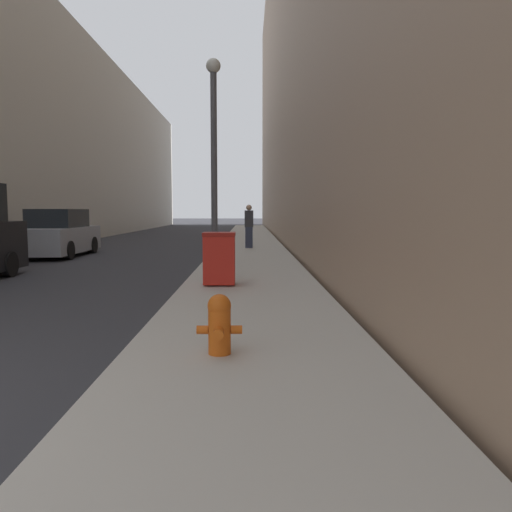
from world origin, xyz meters
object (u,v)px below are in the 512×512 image
(parked_sedan_near, at_px, (59,235))
(trash_bin, at_px, (219,258))
(pedestrian_on_sidewalk, at_px, (249,226))
(lamppost, at_px, (214,155))
(fire_hydrant, at_px, (219,323))

(parked_sedan_near, bearing_deg, trash_bin, -52.09)
(pedestrian_on_sidewalk, bearing_deg, parked_sedan_near, -164.09)
(trash_bin, distance_m, lamppost, 4.45)
(trash_bin, relative_size, lamppost, 0.19)
(fire_hydrant, distance_m, pedestrian_on_sidewalk, 14.90)
(trash_bin, bearing_deg, fire_hydrant, -86.61)
(lamppost, relative_size, pedestrian_on_sidewalk, 3.21)
(lamppost, height_order, parked_sedan_near, lamppost)
(parked_sedan_near, bearing_deg, fire_hydrant, -63.09)
(parked_sedan_near, relative_size, pedestrian_on_sidewalk, 2.49)
(fire_hydrant, xyz_separation_m, trash_bin, (-0.29, 4.87, 0.22))
(fire_hydrant, bearing_deg, parked_sedan_near, 116.91)
(fire_hydrant, xyz_separation_m, parked_sedan_near, (-6.56, 12.93, 0.29))
(trash_bin, xyz_separation_m, pedestrian_on_sidewalk, (0.59, 10.01, 0.32))
(pedestrian_on_sidewalk, bearing_deg, fire_hydrant, -91.18)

